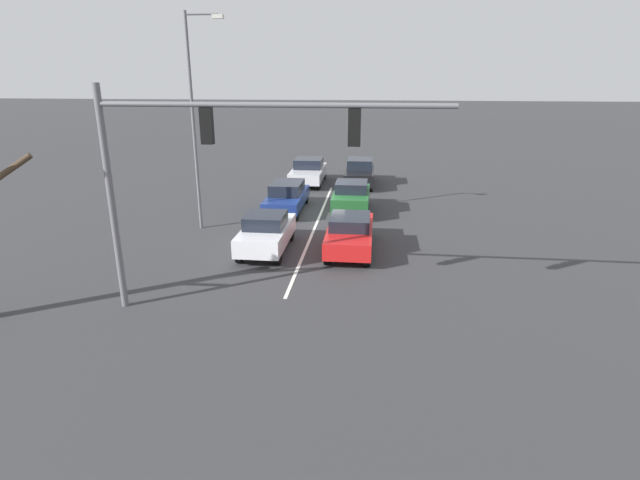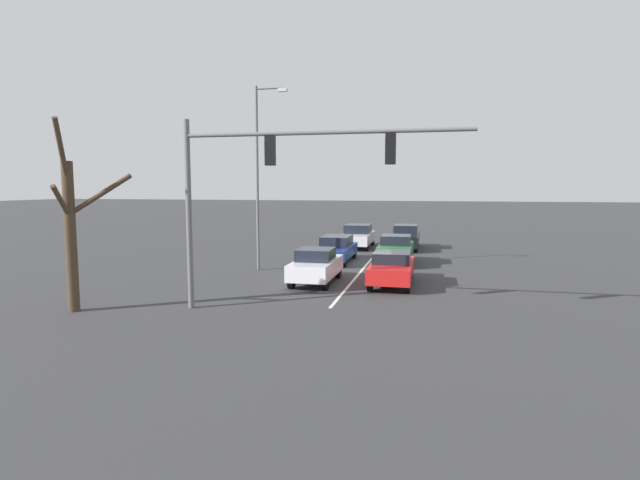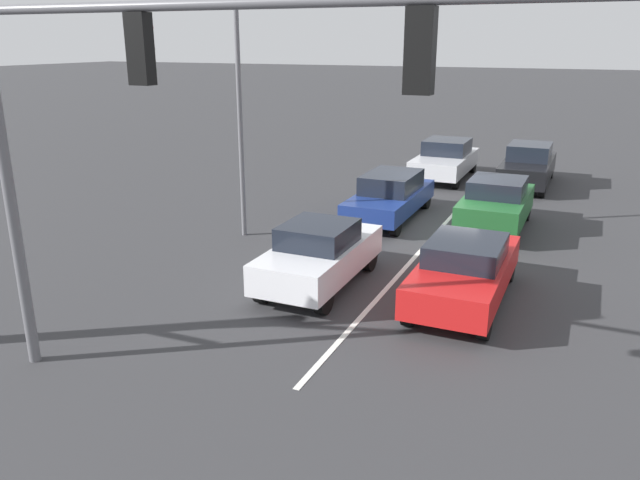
# 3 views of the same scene
# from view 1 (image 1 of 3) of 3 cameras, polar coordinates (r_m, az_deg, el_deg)

# --- Properties ---
(ground_plane) EXTENTS (240.00, 240.00, 0.00)m
(ground_plane) POSITION_cam_1_polar(r_m,az_deg,el_deg) (25.28, 0.10, 3.07)
(ground_plane) COLOR #333335
(lane_stripe_left_divider) EXTENTS (0.12, 16.24, 0.01)m
(lane_stripe_left_divider) POSITION_cam_1_polar(r_m,az_deg,el_deg) (23.26, -0.47, 1.72)
(lane_stripe_left_divider) COLOR silver
(lane_stripe_left_divider) RESTS_ON ground_plane
(car_red_leftlane_front) EXTENTS (1.75, 4.47, 1.43)m
(car_red_leftlane_front) POSITION_cam_1_polar(r_m,az_deg,el_deg) (19.73, 3.44, 0.86)
(car_red_leftlane_front) COLOR red
(car_red_leftlane_front) RESTS_ON ground_plane
(car_white_midlane_front) EXTENTS (1.70, 4.02, 1.53)m
(car_white_midlane_front) POSITION_cam_1_polar(r_m,az_deg,el_deg) (19.74, -6.15, 0.91)
(car_white_midlane_front) COLOR silver
(car_white_midlane_front) RESTS_ON ground_plane
(car_darkgreen_leftlane_second) EXTENTS (1.78, 4.03, 1.58)m
(car_darkgreen_leftlane_second) POSITION_cam_1_polar(r_m,az_deg,el_deg) (25.39, 3.60, 4.99)
(car_darkgreen_leftlane_second) COLOR #1E5928
(car_darkgreen_leftlane_second) RESTS_ON ground_plane
(car_navy_midlane_second) EXTENTS (1.74, 4.59, 1.47)m
(car_navy_midlane_second) POSITION_cam_1_polar(r_m,az_deg,el_deg) (25.69, -3.81, 5.03)
(car_navy_midlane_second) COLOR navy
(car_navy_midlane_second) RESTS_ON ground_plane
(car_silver_midlane_third) EXTENTS (1.95, 4.60, 1.59)m
(car_silver_midlane_third) POSITION_cam_1_polar(r_m,az_deg,el_deg) (32.22, -1.33, 7.87)
(car_silver_midlane_third) COLOR silver
(car_silver_midlane_third) RESTS_ON ground_plane
(car_black_leftlane_third) EXTENTS (1.76, 4.79, 1.63)m
(car_black_leftlane_third) POSITION_cam_1_polar(r_m,az_deg,el_deg) (31.95, 4.56, 7.73)
(car_black_leftlane_third) COLOR black
(car_black_leftlane_third) RESTS_ON ground_plane
(traffic_signal_gantry) EXTENTS (9.48, 0.37, 6.47)m
(traffic_signal_gantry) POSITION_cam_1_polar(r_m,az_deg,el_deg) (13.95, -13.13, 9.61)
(traffic_signal_gantry) COLOR slate
(traffic_signal_gantry) RESTS_ON ground_plane
(street_lamp_right_shoulder) EXTENTS (1.65, 0.24, 9.13)m
(street_lamp_right_shoulder) POSITION_cam_1_polar(r_m,az_deg,el_deg) (22.53, -14.01, 13.99)
(street_lamp_right_shoulder) COLOR slate
(street_lamp_right_shoulder) RESTS_ON ground_plane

